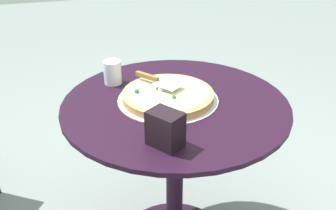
{
  "coord_description": "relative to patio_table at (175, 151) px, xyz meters",
  "views": [
    {
      "loc": [
        0.38,
        1.3,
        1.48
      ],
      "look_at": [
        0.02,
        -0.03,
        0.74
      ],
      "focal_mm": 42.54,
      "sensor_mm": 36.0,
      "label": 1
    }
  ],
  "objects": [
    {
      "name": "patio_table",
      "position": [
        0.0,
        0.0,
        0.0
      ],
      "size": [
        0.88,
        0.88,
        0.76
      ],
      "color": "black",
      "rests_on": "ground"
    },
    {
      "name": "pizza_server",
      "position": [
        0.05,
        -0.1,
        0.28
      ],
      "size": [
        0.17,
        0.19,
        0.02
      ],
      "color": "silver",
      "rests_on": "pizza_on_tray"
    },
    {
      "name": "pizza_on_tray",
      "position": [
        0.02,
        -0.03,
        0.24
      ],
      "size": [
        0.39,
        0.39,
        0.05
      ],
      "color": "silver",
      "rests_on": "patio_table"
    },
    {
      "name": "napkin_dispenser",
      "position": [
        0.11,
        0.27,
        0.29
      ],
      "size": [
        0.13,
        0.13,
        0.12
      ],
      "primitive_type": "cube",
      "rotation": [
        0.0,
        0.0,
        2.2
      ],
      "color": "black",
      "rests_on": "patio_table"
    },
    {
      "name": "drinking_cup",
      "position": [
        0.21,
        -0.24,
        0.28
      ],
      "size": [
        0.08,
        0.08,
        0.1
      ],
      "primitive_type": "cylinder",
      "color": "white",
      "rests_on": "patio_table"
    }
  ]
}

